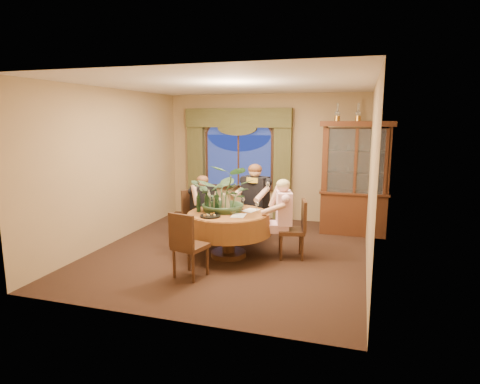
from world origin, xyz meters
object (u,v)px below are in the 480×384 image
(wine_bottle_3, at_px, (215,201))
(wine_bottle_1, at_px, (209,199))
(person_scarf, at_px, (255,203))
(wine_bottle_5, at_px, (217,202))
(china_cabinet, at_px, (355,179))
(oil_lamp_right, at_px, (380,112))
(wine_bottle_4, at_px, (198,202))
(olive_bowl, at_px, (231,212))
(wine_bottle_0, at_px, (216,199))
(oil_lamp_left, at_px, (338,112))
(chair_front_left, at_px, (190,245))
(person_pink, at_px, (284,218))
(chair_back_right, at_px, (252,215))
(centerpiece_plant, at_px, (226,171))
(stoneware_vase, at_px, (226,202))
(chair_right, at_px, (291,229))
(person_back, at_px, (203,209))
(dining_table, at_px, (228,234))
(chair_back, at_px, (198,217))
(oil_lamp_center, at_px, (358,112))
(wine_bottle_2, at_px, (207,202))

(wine_bottle_3, bearing_deg, wine_bottle_1, 147.37)
(person_scarf, xyz_separation_m, wine_bottle_5, (-0.41, -0.92, 0.18))
(china_cabinet, bearing_deg, oil_lamp_right, 0.00)
(person_scarf, relative_size, wine_bottle_3, 4.44)
(wine_bottle_3, bearing_deg, wine_bottle_4, -152.36)
(olive_bowl, height_order, wine_bottle_0, wine_bottle_0)
(oil_lamp_left, bearing_deg, chair_front_left, -121.10)
(wine_bottle_0, bearing_deg, person_pink, 3.80)
(oil_lamp_right, relative_size, chair_back_right, 0.35)
(oil_lamp_left, relative_size, person_scarf, 0.23)
(person_pink, height_order, centerpiece_plant, centerpiece_plant)
(centerpiece_plant, height_order, wine_bottle_0, centerpiece_plant)
(chair_back_right, height_order, stoneware_vase, stoneware_vase)
(person_scarf, bearing_deg, chair_right, 155.12)
(oil_lamp_right, relative_size, person_pink, 0.26)
(oil_lamp_left, xyz_separation_m, chair_back_right, (-1.43, -1.00, -1.91))
(wine_bottle_0, bearing_deg, chair_front_left, -88.37)
(person_back, bearing_deg, dining_table, 90.00)
(person_back, xyz_separation_m, stoneware_vase, (0.59, -0.41, 0.26))
(chair_back, height_order, wine_bottle_4, wine_bottle_4)
(wine_bottle_4, bearing_deg, chair_right, 12.79)
(chair_right, bearing_deg, chair_front_left, 120.74)
(person_scarf, bearing_deg, olive_bowl, 94.98)
(oil_lamp_center, bearing_deg, dining_table, -134.11)
(wine_bottle_4, bearing_deg, wine_bottle_3, 27.64)
(china_cabinet, xyz_separation_m, wine_bottle_4, (-2.43, -2.09, -0.19))
(chair_back, bearing_deg, wine_bottle_2, 70.39)
(wine_bottle_5, bearing_deg, dining_table, 10.86)
(wine_bottle_5, bearing_deg, wine_bottle_4, -169.55)
(wine_bottle_2, height_order, wine_bottle_3, same)
(person_scarf, height_order, wine_bottle_5, person_scarf)
(wine_bottle_2, bearing_deg, wine_bottle_4, -163.77)
(wine_bottle_2, bearing_deg, chair_back, 125.03)
(oil_lamp_left, xyz_separation_m, olive_bowl, (-1.48, -2.07, -1.61))
(chair_back, xyz_separation_m, centerpiece_plant, (0.71, -0.43, 0.93))
(chair_back_right, relative_size, person_pink, 0.74)
(person_pink, relative_size, wine_bottle_5, 3.95)
(china_cabinet, height_order, person_scarf, china_cabinet)
(china_cabinet, relative_size, centerpiece_plant, 1.88)
(olive_bowl, relative_size, wine_bottle_3, 0.50)
(stoneware_vase, relative_size, wine_bottle_2, 0.83)
(chair_front_left, bearing_deg, dining_table, 90.00)
(oil_lamp_left, xyz_separation_m, stoneware_vase, (-1.65, -1.85, -1.50))
(centerpiece_plant, bearing_deg, person_back, 144.00)
(oil_lamp_left, bearing_deg, chair_right, -107.46)
(stoneware_vase, bearing_deg, wine_bottle_4, -147.96)
(oil_lamp_center, height_order, person_scarf, oil_lamp_center)
(olive_bowl, height_order, wine_bottle_1, wine_bottle_1)
(oil_lamp_right, distance_m, wine_bottle_1, 3.61)
(china_cabinet, xyz_separation_m, oil_lamp_left, (-0.39, 0.00, 1.28))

